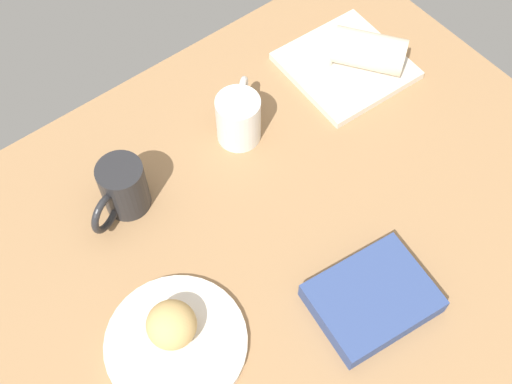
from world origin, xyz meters
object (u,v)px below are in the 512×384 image
object	(u,v)px
book_stack	(372,299)
scone_pastry	(172,325)
square_plate	(346,66)
round_plate	(176,343)
second_mug	(239,117)
sauce_cup	(322,57)
coffee_mug	(122,189)
breakfast_wrap	(369,51)

from	to	relation	value
book_stack	scone_pastry	bearing A→B (deg)	151.68
square_plate	book_stack	world-z (taller)	book_stack
round_plate	second_mug	xyz separation A→B (cm)	(31.72, 25.87, 4.22)
sauce_cup	coffee_mug	distance (cm)	47.02
round_plate	scone_pastry	bearing A→B (deg)	66.38
scone_pastry	coffee_mug	world-z (taller)	coffee_mug
sauce_cup	coffee_mug	world-z (taller)	coffee_mug
sauce_cup	book_stack	bearing A→B (deg)	-122.03
breakfast_wrap	second_mug	bearing A→B (deg)	-40.46
book_stack	coffee_mug	distance (cm)	44.15
sauce_cup	breakfast_wrap	bearing A→B (deg)	-41.20
round_plate	second_mug	distance (cm)	41.14
scone_pastry	square_plate	distance (cm)	62.30
square_plate	book_stack	distance (cm)	49.20
square_plate	breakfast_wrap	xyz separation A→B (cm)	(2.91, -2.55, 4.32)
second_mug	book_stack	bearing A→B (deg)	-95.68
scone_pastry	round_plate	bearing A→B (deg)	-113.62
round_plate	scone_pastry	size ratio (longest dim) A/B	2.84
book_stack	sauce_cup	bearing A→B (deg)	57.97
square_plate	sauce_cup	bearing A→B (deg)	138.80
round_plate	square_plate	distance (cm)	63.27
square_plate	second_mug	size ratio (longest dim) A/B	1.97
sauce_cup	coffee_mug	xyz separation A→B (cm)	(-46.86, -3.20, 2.26)
square_plate	sauce_cup	world-z (taller)	sauce_cup
round_plate	scone_pastry	xyz separation A→B (cm)	(0.60, 1.36, 3.86)
breakfast_wrap	book_stack	bearing A→B (deg)	12.83
breakfast_wrap	coffee_mug	distance (cm)	53.47
scone_pastry	square_plate	bearing A→B (deg)	23.01
square_plate	second_mug	distance (cm)	26.44
book_stack	coffee_mug	bearing A→B (deg)	117.73
coffee_mug	second_mug	xyz separation A→B (cm)	(24.39, 0.21, -0.22)
square_plate	coffee_mug	xyz separation A→B (cm)	(-50.50, -0.01, 4.35)
square_plate	second_mug	bearing A→B (deg)	179.57
square_plate	coffee_mug	bearing A→B (deg)	-179.99
round_plate	square_plate	size ratio (longest dim) A/B	1.01
book_stack	second_mug	xyz separation A→B (cm)	(3.90, 39.17, 3.14)
scone_pastry	square_plate	xyz separation A→B (cm)	(57.23, 24.31, -3.76)
scone_pastry	book_stack	xyz separation A→B (cm)	(27.22, -14.67, -2.77)
second_mug	breakfast_wrap	bearing A→B (deg)	-5.40
scone_pastry	breakfast_wrap	size ratio (longest dim) A/B	0.56
sauce_cup	coffee_mug	bearing A→B (deg)	-176.10
coffee_mug	second_mug	bearing A→B (deg)	0.49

